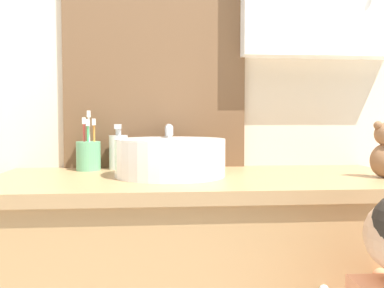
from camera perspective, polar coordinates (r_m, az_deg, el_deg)
wall_back at (r=1.58m, az=1.17°, el=11.38°), size 3.20×0.18×2.50m
sink_basin at (r=1.29m, az=-2.91°, el=-1.67°), size 0.33×0.38×0.16m
toothbrush_holder at (r=1.46m, az=-13.64°, el=-1.37°), size 0.08×0.08×0.20m
soap_dispenser at (r=1.48m, az=-9.77°, el=-0.96°), size 0.06×0.06×0.15m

